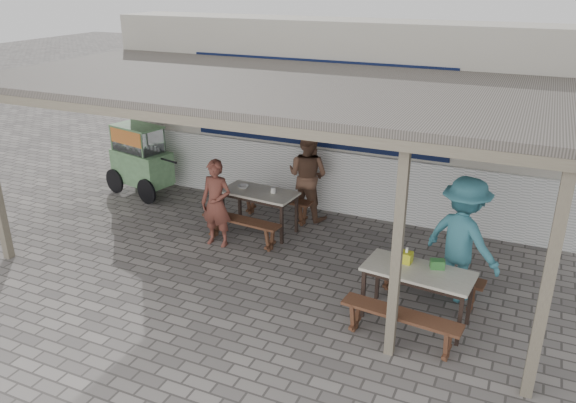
# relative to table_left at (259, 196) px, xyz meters

# --- Properties ---
(ground) EXTENTS (60.00, 60.00, 0.00)m
(ground) POSITION_rel_table_left_xyz_m (0.66, -1.58, -0.67)
(ground) COLOR slate
(ground) RESTS_ON ground
(back_wall) EXTENTS (9.00, 1.28, 3.50)m
(back_wall) POSITION_rel_table_left_xyz_m (0.66, 2.00, 1.05)
(back_wall) COLOR #BAB4A7
(back_wall) RESTS_ON ground
(warung_roof) EXTENTS (9.00, 4.21, 2.81)m
(warung_roof) POSITION_rel_table_left_xyz_m (0.68, -0.68, 2.05)
(warung_roof) COLOR #615B53
(warung_roof) RESTS_ON ground
(table_left) EXTENTS (1.36, 0.76, 0.75)m
(table_left) POSITION_rel_table_left_xyz_m (0.00, 0.00, 0.00)
(table_left) COLOR beige
(table_left) RESTS_ON ground
(bench_left_street) EXTENTS (1.43, 0.40, 0.45)m
(bench_left_street) POSITION_rel_table_left_xyz_m (-0.05, -0.58, -0.33)
(bench_left_street) COLOR brown
(bench_left_street) RESTS_ON ground
(bench_left_wall) EXTENTS (1.43, 0.40, 0.45)m
(bench_left_wall) POSITION_rel_table_left_xyz_m (0.05, 0.58, -0.33)
(bench_left_wall) COLOR brown
(bench_left_wall) RESTS_ON ground
(table_right) EXTENTS (1.44, 0.78, 0.75)m
(table_right) POSITION_rel_table_left_xyz_m (3.13, -1.67, 0.00)
(table_right) COLOR beige
(table_right) RESTS_ON ground
(bench_right_street) EXTENTS (1.50, 0.43, 0.45)m
(bench_right_street) POSITION_rel_table_left_xyz_m (3.07, -2.26, -0.33)
(bench_right_street) COLOR brown
(bench_right_street) RESTS_ON ground
(bench_right_wall) EXTENTS (1.50, 0.43, 0.45)m
(bench_right_wall) POSITION_rel_table_left_xyz_m (3.19, -1.07, -0.33)
(bench_right_wall) COLOR brown
(bench_right_wall) RESTS_ON ground
(vendor_cart) EXTENTS (1.86, 0.98, 1.44)m
(vendor_cart) POSITION_rel_table_left_xyz_m (-3.06, 0.66, 0.12)
(vendor_cart) COLOR #75A870
(vendor_cart) RESTS_ON ground
(patron_street_side) EXTENTS (0.55, 0.37, 1.49)m
(patron_street_side) POSITION_rel_table_left_xyz_m (-0.40, -0.77, 0.08)
(patron_street_side) COLOR brown
(patron_street_side) RESTS_ON ground
(patron_wall_side) EXTENTS (0.89, 0.74, 1.66)m
(patron_wall_side) POSITION_rel_table_left_xyz_m (0.54, 0.90, 0.16)
(patron_wall_side) COLOR brown
(patron_wall_side) RESTS_ON ground
(patron_right_table) EXTENTS (1.33, 1.14, 1.79)m
(patron_right_table) POSITION_rel_table_left_xyz_m (3.54, -0.83, 0.23)
(patron_right_table) COLOR teal
(patron_right_table) RESTS_ON ground
(tissue_box) EXTENTS (0.16, 0.16, 0.15)m
(tissue_box) POSITION_rel_table_left_xyz_m (2.93, -1.53, 0.16)
(tissue_box) COLOR gold
(tissue_box) RESTS_ON table_right
(donation_box) EXTENTS (0.21, 0.17, 0.12)m
(donation_box) POSITION_rel_table_left_xyz_m (3.33, -1.52, 0.14)
(donation_box) COLOR #357835
(donation_box) RESTS_ON table_right
(condiment_jar) EXTENTS (0.09, 0.09, 0.10)m
(condiment_jar) POSITION_rel_table_left_xyz_m (0.25, 0.04, 0.13)
(condiment_jar) COLOR silver
(condiment_jar) RESTS_ON table_left
(condiment_bowl) EXTENTS (0.25, 0.25, 0.05)m
(condiment_bowl) POSITION_rel_table_left_xyz_m (-0.33, 0.04, 0.11)
(condiment_bowl) COLOR white
(condiment_bowl) RESTS_ON table_left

